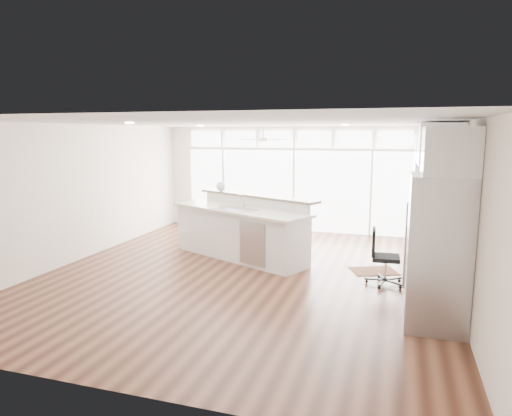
% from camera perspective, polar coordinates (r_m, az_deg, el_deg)
% --- Properties ---
extents(floor, '(7.00, 8.00, 0.02)m').
position_cam_1_polar(floor, '(8.35, -1.38, -8.30)').
color(floor, '#3E1E13').
rests_on(floor, ground).
extents(ceiling, '(7.00, 8.00, 0.02)m').
position_cam_1_polar(ceiling, '(7.97, -1.46, 10.62)').
color(ceiling, silver).
rests_on(ceiling, wall_back).
extents(wall_back, '(7.00, 0.04, 2.70)m').
position_cam_1_polar(wall_back, '(11.88, 4.85, 3.63)').
color(wall_back, white).
rests_on(wall_back, floor).
extents(wall_front, '(7.00, 0.04, 2.70)m').
position_cam_1_polar(wall_front, '(4.53, -18.12, -6.10)').
color(wall_front, white).
rests_on(wall_front, floor).
extents(wall_left, '(0.04, 8.00, 2.70)m').
position_cam_1_polar(wall_left, '(9.75, -21.28, 1.80)').
color(wall_left, white).
rests_on(wall_left, floor).
extents(wall_right, '(0.04, 8.00, 2.70)m').
position_cam_1_polar(wall_right, '(7.68, 24.13, -0.25)').
color(wall_right, white).
rests_on(wall_right, floor).
extents(glass_wall, '(5.80, 0.06, 2.08)m').
position_cam_1_polar(glass_wall, '(11.85, 4.77, 2.16)').
color(glass_wall, white).
rests_on(glass_wall, wall_back).
extents(transom_row, '(5.90, 0.06, 0.40)m').
position_cam_1_polar(transom_row, '(11.76, 4.85, 8.61)').
color(transom_row, white).
rests_on(transom_row, wall_back).
extents(desk_window, '(0.04, 0.85, 0.85)m').
position_cam_1_polar(desk_window, '(7.94, 23.70, 1.53)').
color(desk_window, white).
rests_on(desk_window, wall_right).
extents(ceiling_fan, '(1.16, 1.16, 0.32)m').
position_cam_1_polar(ceiling_fan, '(10.78, 0.89, 9.11)').
color(ceiling_fan, silver).
rests_on(ceiling_fan, ceiling).
extents(recessed_lights, '(3.40, 3.00, 0.02)m').
position_cam_1_polar(recessed_lights, '(8.15, -0.99, 10.45)').
color(recessed_lights, white).
rests_on(recessed_lights, ceiling).
extents(oven_cabinet, '(0.64, 1.20, 2.50)m').
position_cam_1_polar(oven_cabinet, '(9.44, 20.89, 0.98)').
color(oven_cabinet, white).
rests_on(oven_cabinet, floor).
extents(desk_nook, '(0.72, 1.30, 0.76)m').
position_cam_1_polar(desk_nook, '(8.14, 20.84, -6.54)').
color(desk_nook, white).
rests_on(desk_nook, floor).
extents(upper_cabinets, '(0.64, 1.30, 0.64)m').
position_cam_1_polar(upper_cabinets, '(7.86, 21.97, 7.42)').
color(upper_cabinets, white).
rests_on(upper_cabinets, wall_right).
extents(refrigerator, '(0.76, 0.90, 2.00)m').
position_cam_1_polar(refrigerator, '(6.39, 21.79, -5.11)').
color(refrigerator, '#A5A5A9').
rests_on(refrigerator, floor).
extents(fridge_cabinet, '(0.64, 0.90, 0.60)m').
position_cam_1_polar(fridge_cabinet, '(6.22, 23.07, 6.57)').
color(fridge_cabinet, white).
rests_on(fridge_cabinet, wall_right).
extents(framed_photos, '(0.06, 0.22, 0.80)m').
position_cam_1_polar(framed_photos, '(8.57, 23.21, 1.06)').
color(framed_photos, black).
rests_on(framed_photos, wall_right).
extents(kitchen_island, '(3.37, 2.40, 1.25)m').
position_cam_1_polar(kitchen_island, '(9.27, -2.08, -2.46)').
color(kitchen_island, white).
rests_on(kitchen_island, floor).
extents(rug, '(0.96, 0.85, 0.01)m').
position_cam_1_polar(rug, '(8.78, 14.51, -7.62)').
color(rug, '#3D1F13').
rests_on(rug, floor).
extents(office_chair, '(0.51, 0.48, 0.94)m').
position_cam_1_polar(office_chair, '(7.97, 15.94, -5.95)').
color(office_chair, black).
rests_on(office_chair, floor).
extents(fishbowl, '(0.27, 0.27, 0.22)m').
position_cam_1_polar(fishbowl, '(10.10, -4.39, 2.72)').
color(fishbowl, silver).
rests_on(fishbowl, kitchen_island).
extents(monitor, '(0.13, 0.44, 0.36)m').
position_cam_1_polar(monitor, '(8.00, 20.50, -2.64)').
color(monitor, black).
rests_on(monitor, desk_nook).
extents(keyboard, '(0.13, 0.33, 0.02)m').
position_cam_1_polar(keyboard, '(8.03, 19.22, -3.80)').
color(keyboard, silver).
rests_on(keyboard, desk_nook).
extents(potted_plant, '(0.32, 0.35, 0.25)m').
position_cam_1_polar(potted_plant, '(9.35, 21.38, 9.33)').
color(potted_plant, '#2E5524').
rests_on(potted_plant, oven_cabinet).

